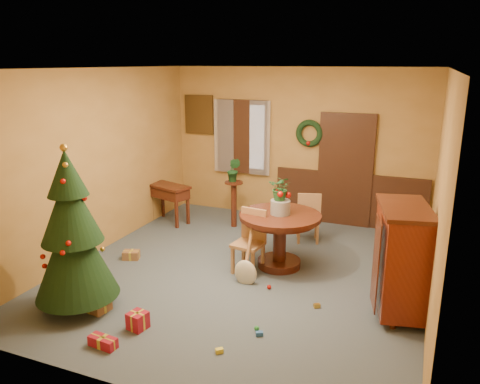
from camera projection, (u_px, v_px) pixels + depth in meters
The scene contains 21 objects.
room_envelope at pixel (306, 164), 8.89m from camera, with size 5.50×5.50×5.50m.
dining_table at pixel (280, 230), 6.91m from camera, with size 1.21×1.21×0.83m.
urn at pixel (280, 207), 6.82m from camera, with size 0.29×0.29×0.21m, color slate.
centerpiece_plant at pixel (281, 188), 6.74m from camera, with size 0.33×0.29×0.37m, color #1E4C23.
chair_near at pixel (250, 239), 6.81m from camera, with size 0.45×0.45×0.93m.
chair_far at pixel (308, 216), 7.89m from camera, with size 0.49×0.49×0.89m.
guitar at pixel (246, 258), 6.43m from camera, with size 0.33×0.15×0.77m, color beige, non-canonical shape.
plant_stand at pixel (234, 199), 8.64m from camera, with size 0.34×0.34×0.87m.
stand_plant at pixel (234, 170), 8.49m from camera, with size 0.24×0.20×0.44m, color #19471E.
christmas_tree at pixel (73, 234), 5.61m from camera, with size 1.01×1.01×2.08m.
writing_desk at pixel (169, 194), 8.87m from camera, with size 0.91×0.63×0.74m.
sideboard at pixel (401, 257), 5.61m from camera, with size 0.78×1.16×1.36m.
gift_a at pixel (96, 303), 5.80m from camera, with size 0.37×0.29×0.18m.
gift_b at pixel (138, 321), 5.40m from camera, with size 0.23×0.23×0.20m.
gift_c at pixel (131, 255), 7.31m from camera, with size 0.29×0.24×0.14m.
gift_d at pixel (103, 342), 5.06m from camera, with size 0.34×0.16×0.12m.
toy_a at pixel (259, 334), 5.27m from camera, with size 0.08×0.05×0.05m, color #24569E.
toy_b at pixel (257, 328), 5.37m from camera, with size 0.06×0.06×0.06m, color green.
toy_c at pixel (219, 351), 4.96m from camera, with size 0.08×0.05×0.05m, color yellow.
toy_d at pixel (269, 287), 6.35m from camera, with size 0.06×0.06×0.06m, color #BA140C.
toy_e at pixel (317, 306), 5.87m from camera, with size 0.08×0.05×0.05m, color gold.
Camera 1 is at (2.31, -5.84, 2.98)m, focal length 35.00 mm.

